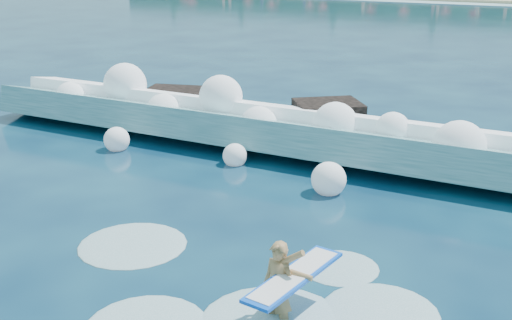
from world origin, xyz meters
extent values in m
plane|color=#071E3A|center=(0.00, 0.00, 0.00)|extent=(200.00, 200.00, 0.00)
cube|color=teal|center=(-1.30, 6.39, 0.48)|extent=(19.23, 2.93, 1.60)
cube|color=white|center=(-1.30, 7.19, 0.96)|extent=(19.23, 1.36, 0.75)
cube|color=black|center=(-4.87, 7.96, 0.48)|extent=(2.96, 2.51, 1.38)
cube|color=black|center=(-1.87, 7.16, 0.37)|extent=(2.25, 1.96, 1.06)
cube|color=black|center=(0.83, 8.36, 0.52)|extent=(2.71, 2.64, 1.48)
imported|color=#A9804F|center=(4.24, -2.35, 0.57)|extent=(0.70, 0.53, 1.74)
cube|color=blue|center=(4.52, -2.30, 0.87)|extent=(0.85, 2.43, 0.06)
cube|color=white|center=(4.52, -2.30, 0.89)|extent=(0.73, 2.22, 0.06)
sphere|color=white|center=(-8.52, 6.19, 0.90)|extent=(1.06, 1.06, 1.06)
sphere|color=white|center=(-6.64, 7.09, 1.36)|extent=(1.57, 1.57, 1.57)
sphere|color=white|center=(-4.42, 6.39, 0.74)|extent=(1.28, 1.28, 1.28)
sphere|color=white|center=(-2.42, 6.86, 1.39)|extent=(1.46, 1.46, 1.46)
sphere|color=white|center=(-0.65, 6.21, 0.80)|extent=(1.19, 1.19, 1.19)
sphere|color=white|center=(1.75, 6.63, 1.01)|extent=(1.39, 1.39, 1.39)
sphere|color=white|center=(3.51, 6.71, 1.08)|extent=(1.02, 1.02, 1.02)
sphere|color=white|center=(5.54, 6.05, 1.01)|extent=(1.46, 1.46, 1.46)
sphere|color=white|center=(-4.61, 4.06, 0.32)|extent=(0.82, 0.82, 0.82)
sphere|color=white|center=(-0.58, 4.57, 0.26)|extent=(0.73, 0.73, 0.73)
sphere|color=white|center=(2.76, 3.68, 0.37)|extent=(0.93, 0.93, 0.93)
ellipsoid|color=silver|center=(5.76, -1.33, 0.00)|extent=(2.10, 2.10, 0.10)
ellipsoid|color=silver|center=(0.19, -1.22, 0.00)|extent=(2.36, 2.36, 0.12)
ellipsoid|color=silver|center=(4.52, -0.09, 0.00)|extent=(1.59, 1.59, 0.08)
camera|label=1|loc=(8.46, -11.07, 6.11)|focal=45.00mm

